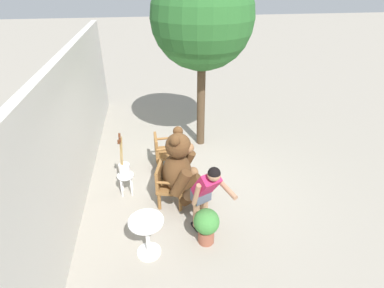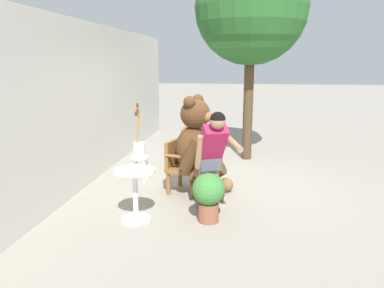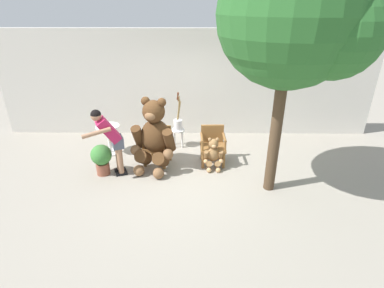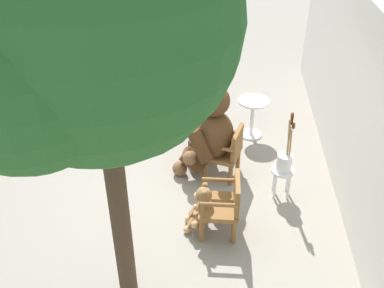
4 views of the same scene
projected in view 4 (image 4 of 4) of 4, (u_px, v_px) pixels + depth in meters
The scene contains 12 objects.
ground_plane at pixel (182, 196), 6.46m from camera, with size 60.00×60.00×0.00m, color gray.
back_wall at pixel (366, 125), 5.49m from camera, with size 10.00×0.16×2.80m, color beige.
wooden_chair_left at pixel (226, 151), 6.66m from camera, with size 0.67×0.64×0.86m.
wooden_chair_right at pixel (223, 204), 5.63m from camera, with size 0.58×0.54×0.86m.
teddy_bear_large at pixel (210, 131), 6.53m from camera, with size 1.01×1.01×1.61m.
teddy_bear_small at pixel (202, 208), 5.71m from camera, with size 0.44×0.42×0.73m.
person_visitor at pixel (195, 98), 7.21m from camera, with size 0.73×0.68×1.50m.
white_stool at pixel (282, 176), 6.31m from camera, with size 0.34×0.34×0.46m.
brush_bucket at pixel (285, 160), 6.15m from camera, with size 0.22×0.22×0.96m.
round_side_table at pixel (253, 114), 7.67m from camera, with size 0.56×0.56×0.72m.
patio_tree at pixel (84, 30), 3.25m from camera, with size 2.46×2.35×4.39m.
potted_plant at pixel (197, 116), 7.69m from camera, with size 0.44×0.44×0.68m.
Camera 4 is at (4.91, 0.64, 4.23)m, focal length 40.00 mm.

